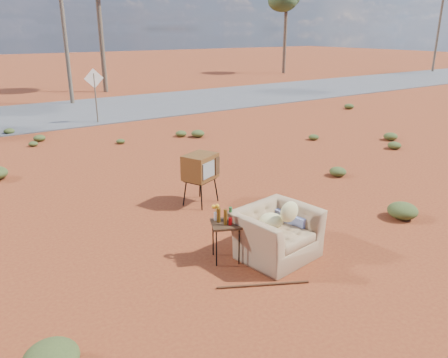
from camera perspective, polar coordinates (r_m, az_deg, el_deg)
ground at (r=7.79m, az=1.82°, el=-9.03°), size 140.00×140.00×0.00m
highway at (r=21.28m, az=-22.56°, el=7.72°), size 140.00×7.00×0.04m
armchair at (r=7.45m, az=7.26°, el=-6.05°), size 1.59×1.16×1.12m
tv_unit at (r=9.41m, az=-3.10°, el=1.52°), size 0.86×0.78×1.12m
side_table at (r=7.15m, az=-0.05°, el=-5.51°), size 0.61×0.61×0.95m
rusty_bar at (r=6.77m, az=5.12°, el=-13.58°), size 1.27×0.67×0.04m
road_sign at (r=18.55m, az=-16.55°, el=11.57°), size 0.78×0.06×2.19m
eucalyptus_right at (r=39.46m, az=8.18°, el=22.15°), size 3.20×3.20×7.10m
utility_pole_center at (r=23.85m, az=-20.29°, el=19.09°), size 1.40×0.20×8.00m
utility_pole_east at (r=44.48m, az=26.33°, el=17.80°), size 1.40×0.20×8.00m
scrub_patch at (r=11.06m, az=-15.16°, el=-0.23°), size 17.49×8.07×0.33m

